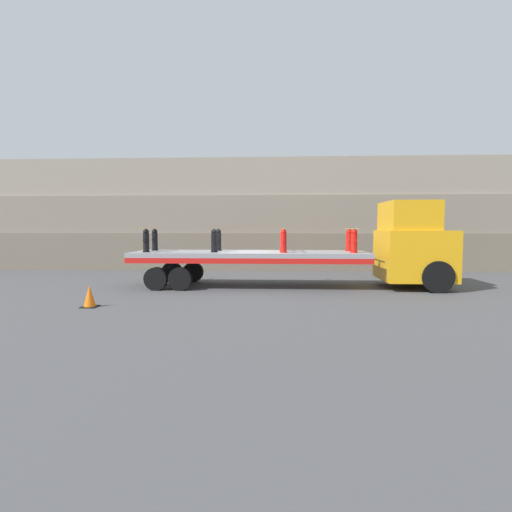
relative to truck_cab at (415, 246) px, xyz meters
name	(u,v)px	position (x,y,z in m)	size (l,w,h in m)	color
ground_plane	(250,286)	(-6.40, 0.00, -1.63)	(120.00, 120.00, 0.00)	#474749
rock_cliff	(258,215)	(-6.40, 7.26, 1.42)	(60.00, 3.30, 6.09)	#706656
truck_cab	(415,246)	(0.00, 0.00, 0.00)	(2.52, 2.68, 3.32)	orange
flatbed_trailer	(237,258)	(-6.91, 0.00, -0.49)	(9.12, 2.58, 1.38)	gray
fire_hydrant_black_near_0	(146,241)	(-10.36, -0.54, 0.19)	(0.29, 0.51, 0.89)	black
fire_hydrant_black_far_0	(155,240)	(-10.36, 0.54, 0.19)	(0.29, 0.51, 0.89)	black
fire_hydrant_black_near_1	(214,241)	(-7.72, -0.54, 0.19)	(0.29, 0.51, 0.89)	black
fire_hydrant_black_far_1	(218,240)	(-7.72, 0.54, 0.19)	(0.29, 0.51, 0.89)	black
fire_hydrant_red_near_2	(283,241)	(-5.08, -0.54, 0.19)	(0.29, 0.51, 0.89)	red
fire_hydrant_red_far_2	(283,240)	(-5.08, 0.54, 0.19)	(0.29, 0.51, 0.89)	red
fire_hydrant_red_near_3	(354,241)	(-2.44, -0.54, 0.19)	(0.29, 0.51, 0.89)	red
fire_hydrant_red_far_3	(349,240)	(-2.44, 0.54, 0.19)	(0.29, 0.51, 0.89)	red
cargo_strap_rear	(150,229)	(-10.36, 0.00, 0.65)	(0.05, 2.67, 0.01)	yellow
cargo_strap_middle	(283,229)	(-5.08, 0.00, 0.65)	(0.05, 2.67, 0.01)	yellow
cargo_strap_front	(352,229)	(-2.44, 0.00, 0.65)	(0.05, 2.67, 0.01)	yellow
traffic_cone	(90,296)	(-10.81, -4.34, -1.31)	(0.45, 0.45, 0.65)	black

